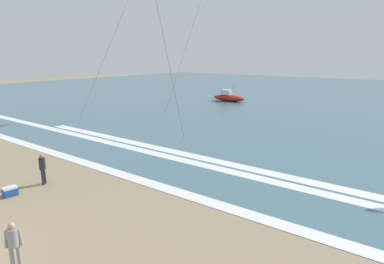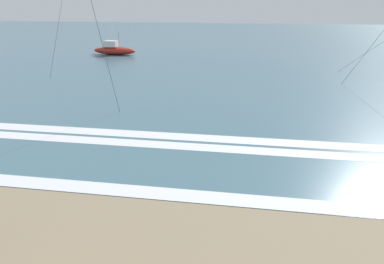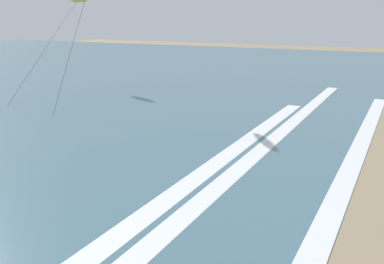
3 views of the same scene
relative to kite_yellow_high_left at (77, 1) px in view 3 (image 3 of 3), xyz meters
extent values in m
cube|color=white|center=(-20.86, -20.86, -7.23)|extent=(57.36, 0.80, 0.01)
cube|color=white|center=(-19.48, -19.77, -7.23)|extent=(36.80, 0.87, 0.01)
cylinder|color=#333333|center=(-7.54, -6.77, -1.58)|extent=(6.80, 0.74, 11.33)
ellipsoid|color=yellow|center=(0.06, 0.01, 0.04)|extent=(1.95, 3.25, 0.43)
cylinder|color=#333333|center=(-4.99, -1.02, -3.60)|extent=(10.12, 2.08, 7.30)
camera|label=1|loc=(-9.92, -36.28, -0.76)|focal=30.51mm
camera|label=2|loc=(-18.36, -34.56, -1.13)|focal=31.89mm
camera|label=3|loc=(-29.79, -26.54, -1.20)|focal=39.61mm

